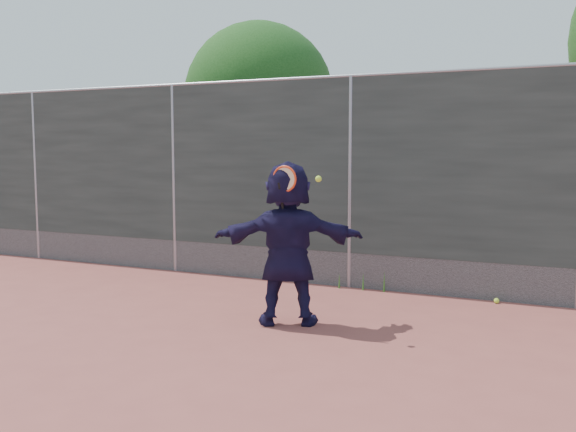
% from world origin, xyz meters
% --- Properties ---
extents(ground, '(80.00, 80.00, 0.00)m').
position_xyz_m(ground, '(0.00, 0.00, 0.00)').
color(ground, '#9E4C42').
rests_on(ground, ground).
extents(player, '(1.79, 1.17, 1.85)m').
position_xyz_m(player, '(0.01, 1.36, 0.92)').
color(player, '#171336').
rests_on(player, ground).
extents(ball_ground, '(0.07, 0.07, 0.07)m').
position_xyz_m(ball_ground, '(2.06, 3.35, 0.03)').
color(ball_ground, '#C3F736').
rests_on(ball_ground, ground).
extents(fence, '(20.00, 0.06, 3.03)m').
position_xyz_m(fence, '(-0.00, 3.50, 1.58)').
color(fence, '#38423D').
rests_on(fence, ground).
extents(swing_action, '(0.59, 0.15, 0.51)m').
position_xyz_m(swing_action, '(0.10, 1.16, 1.64)').
color(swing_action, '#EB3D16').
rests_on(swing_action, ground).
extents(tree_left, '(3.15, 3.00, 4.53)m').
position_xyz_m(tree_left, '(-2.85, 6.55, 2.94)').
color(tree_left, '#382314').
rests_on(tree_left, ground).
extents(weed_clump, '(0.68, 0.07, 0.30)m').
position_xyz_m(weed_clump, '(0.29, 3.38, 0.13)').
color(weed_clump, '#387226').
rests_on(weed_clump, ground).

